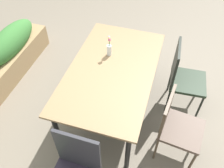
{
  "coord_description": "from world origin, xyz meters",
  "views": [
    {
      "loc": [
        -1.94,
        -0.65,
        2.74
      ],
      "look_at": [
        0.01,
        -0.06,
        0.51
      ],
      "focal_mm": 38.27,
      "sensor_mm": 36.0,
      "label": 1
    }
  ],
  "objects": [
    {
      "name": "flower_vase",
      "position": [
        0.25,
        0.05,
        0.88
      ],
      "size": [
        0.06,
        0.06,
        0.27
      ],
      "color": "silver",
      "rests_on": "dining_table"
    },
    {
      "name": "chair_near_left",
      "position": [
        -0.37,
        -0.9,
        0.52
      ],
      "size": [
        0.5,
        0.5,
        0.91
      ],
      "rotation": [
        0.0,
        0.0,
        3.02
      ],
      "color": "brown",
      "rests_on": "ground"
    },
    {
      "name": "ground_plane",
      "position": [
        0.0,
        0.0,
        0.0
      ],
      "size": [
        12.0,
        12.0,
        0.0
      ],
      "primitive_type": "plane",
      "color": "#756B5B"
    },
    {
      "name": "dining_table",
      "position": [
        0.01,
        -0.06,
        0.71
      ],
      "size": [
        1.72,
        1.0,
        0.77
      ],
      "color": "#8C704C",
      "rests_on": "ground"
    },
    {
      "name": "chair_near_right",
      "position": [
        0.39,
        -0.89,
        0.54
      ],
      "size": [
        0.48,
        0.48,
        0.98
      ],
      "rotation": [
        0.0,
        0.0,
        3.2
      ],
      "color": "#1E2D1E",
      "rests_on": "ground"
    }
  ]
}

